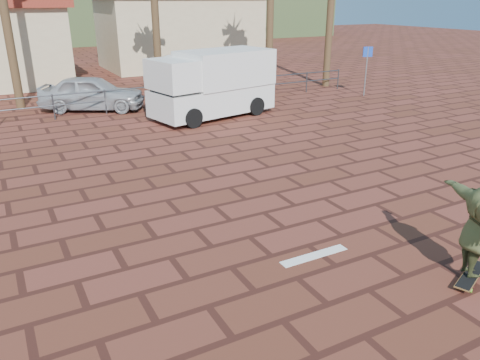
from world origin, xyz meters
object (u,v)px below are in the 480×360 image
object	(u,v)px
campervan	(213,83)
car_silver	(92,93)
longboard	(471,275)
car_white	(192,70)

from	to	relation	value
campervan	car_silver	distance (m)	5.31
longboard	campervan	size ratio (longest dim) A/B	0.21
longboard	campervan	xyz separation A→B (m)	(1.17, 12.68, 1.25)
longboard	car_white	distance (m)	19.85
campervan	car_white	size ratio (longest dim) A/B	1.05
longboard	car_white	bearing A→B (deg)	58.66
car_silver	car_white	size ratio (longest dim) A/B	0.86
longboard	car_silver	xyz separation A→B (m)	(-2.86, 16.09, 0.64)
car_silver	car_white	distance (m)	6.96
car_white	longboard	bearing A→B (deg)	161.21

